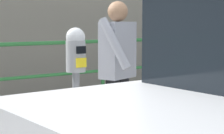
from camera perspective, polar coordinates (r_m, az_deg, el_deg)
parking_meter at (r=3.97m, az=-5.07°, el=0.27°), size 0.19×0.20×1.39m
pedestrian_at_meter at (r=4.56m, az=0.85°, el=0.03°), size 0.60×0.58×1.67m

